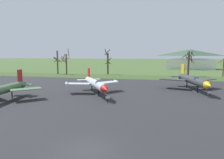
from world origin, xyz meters
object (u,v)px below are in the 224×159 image
at_px(jet_fighter_front_left, 0,90).
at_px(info_placard_rear_center, 108,99).
at_px(jet_fighter_rear_center, 95,84).
at_px(info_placard_rear_left, 209,94).
at_px(jet_fighter_rear_left, 192,80).
at_px(visitor_building, 189,59).

bearing_deg(jet_fighter_front_left, info_placard_rear_center, 9.88).
bearing_deg(jet_fighter_front_left, jet_fighter_rear_center, 37.66).
bearing_deg(info_placard_rear_left, jet_fighter_front_left, -162.50).
distance_m(jet_fighter_rear_center, info_placard_rear_left, 18.67).
distance_m(info_placard_rear_center, jet_fighter_rear_left, 19.10).
bearing_deg(jet_fighter_rear_center, visitor_building, 69.80).
bearing_deg(visitor_building, info_placard_rear_center, -106.12).
height_order(jet_fighter_rear_center, jet_fighter_rear_left, jet_fighter_rear_left).
height_order(jet_fighter_rear_center, info_placard_rear_center, jet_fighter_rear_center).
xyz_separation_m(info_placard_rear_center, jet_fighter_rear_left, (13.41, 13.53, 1.42)).
bearing_deg(info_placard_rear_left, info_placard_rear_center, -155.34).
distance_m(info_placard_rear_left, visitor_building, 69.68).
relative_size(jet_fighter_front_left, jet_fighter_rear_left, 0.92).
distance_m(jet_fighter_front_left, jet_fighter_rear_left, 32.88).
height_order(jet_fighter_front_left, info_placard_rear_left, jet_fighter_front_left).
bearing_deg(visitor_building, jet_fighter_rear_center, -110.20).
bearing_deg(visitor_building, jet_fighter_front_left, -115.29).
distance_m(jet_fighter_front_left, info_placard_rear_left, 31.61).
height_order(info_placard_rear_center, info_placard_rear_left, info_placard_rear_left).
distance_m(jet_fighter_rear_center, visitor_building, 74.45).
relative_size(info_placard_rear_center, jet_fighter_rear_left, 0.07).
distance_m(info_placard_rear_center, visitor_building, 79.27).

